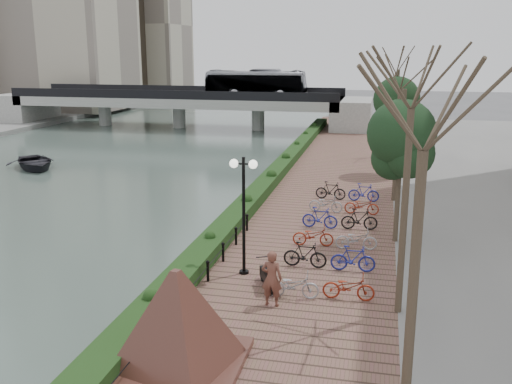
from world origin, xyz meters
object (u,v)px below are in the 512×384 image
(granite_monument, at_px, (177,319))
(boat, at_px, (34,162))
(lamppost, at_px, (244,190))
(motorcycle, at_px, (267,275))
(pedestrian, at_px, (272,278))

(granite_monument, height_order, boat, granite_monument)
(lamppost, relative_size, boat, 0.90)
(granite_monument, relative_size, boat, 1.03)
(motorcycle, bearing_deg, boat, 114.08)
(granite_monument, relative_size, lamppost, 1.14)
(motorcycle, distance_m, boat, 27.99)
(motorcycle, bearing_deg, granite_monument, -127.37)
(lamppost, bearing_deg, boat, 139.29)
(boat, bearing_deg, lamppost, -85.09)
(motorcycle, height_order, pedestrian, pedestrian)
(motorcycle, distance_m, pedestrian, 1.48)
(pedestrian, bearing_deg, motorcycle, -69.80)
(granite_monument, bearing_deg, boat, 129.85)
(granite_monument, distance_m, motorcycle, 5.71)
(granite_monument, relative_size, motorcycle, 3.33)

